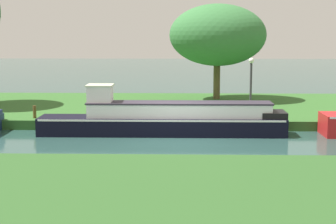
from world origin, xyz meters
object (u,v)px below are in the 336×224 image
at_px(willow_tree_centre, 218,35).
at_px(mooring_post_near, 35,112).
at_px(lamp_post, 251,78).
at_px(black_barge, 166,119).

relative_size(willow_tree_centre, mooring_post_near, 9.67).
bearing_deg(mooring_post_near, willow_tree_centre, 38.70).
relative_size(lamp_post, mooring_post_near, 4.71).
height_order(black_barge, willow_tree_centre, willow_tree_centre).
relative_size(black_barge, mooring_post_near, 18.26).
xyz_separation_m(black_barge, mooring_post_near, (-5.63, 1.43, 0.05)).
distance_m(willow_tree_centre, mooring_post_near, 10.88).
distance_m(willow_tree_centre, lamp_post, 5.56).
bearing_deg(willow_tree_centre, black_barge, -107.44).
height_order(black_barge, lamp_post, lamp_post).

